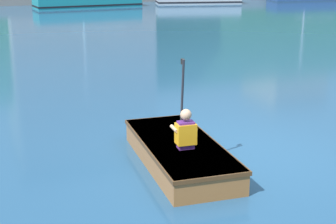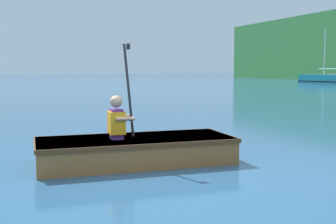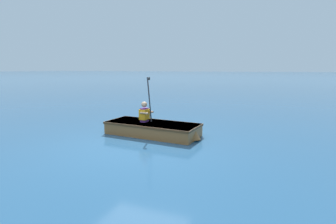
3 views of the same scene
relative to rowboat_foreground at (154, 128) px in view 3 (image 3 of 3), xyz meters
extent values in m
plane|color=navy|center=(1.16, -0.04, -0.21)|extent=(300.00, 300.00, 0.00)
cube|color=#935B2D|center=(0.00, -0.04, -0.03)|extent=(1.27, 2.80, 0.37)
cube|color=#513219|center=(0.00, -0.04, 0.13)|extent=(1.31, 2.85, 0.06)
cube|color=#513219|center=(0.00, -0.04, 0.12)|extent=(1.05, 2.41, 0.02)
cone|color=#935B2D|center=(0.09, 1.26, -0.01)|extent=(0.40, 0.40, 0.33)
cube|color=#935B2D|center=(-0.02, -0.25, 0.11)|extent=(1.03, 0.23, 0.03)
cube|color=#592672|center=(-0.02, -0.32, 0.37)|extent=(0.25, 0.18, 0.42)
cube|color=orange|center=(-0.02, -0.32, 0.39)|extent=(0.30, 0.23, 0.31)
sphere|color=tan|center=(-0.02, -0.32, 0.68)|extent=(0.17, 0.17, 0.17)
cylinder|color=tan|center=(0.13, -0.24, 0.45)|extent=(0.07, 0.26, 0.06)
cylinder|color=tan|center=(-0.17, -0.22, 0.45)|extent=(0.07, 0.26, 0.06)
cylinder|color=#232328|center=(-0.01, -0.14, 0.83)|extent=(0.05, 0.16, 1.30)
cylinder|color=black|center=(-0.01, -0.14, 1.44)|extent=(0.05, 0.05, 0.08)
camera|label=1|loc=(-2.91, -6.96, 2.87)|focal=55.00mm
camera|label=2|loc=(5.66, -1.84, 1.12)|focal=45.00mm
camera|label=3|loc=(6.81, 3.28, 1.74)|focal=28.00mm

